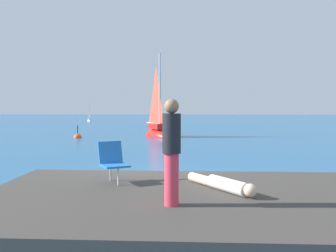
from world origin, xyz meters
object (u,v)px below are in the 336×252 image
Objects in this scene: sailboat_near at (158,132)px; sailboat_far at (89,120)px; person_standing at (172,149)px; beach_chair at (113,160)px; person_sunbather at (223,184)px; marker_buoy at (78,138)px.

sailboat_near reaches higher than sailboat_far.
person_standing is (13.46, -44.64, 1.37)m from sailboat_far.
sailboat_near is at bearing 151.54° from beach_chair.
beach_chair reaches higher than person_sunbather.
sailboat_near is at bearing -6.19° from person_standing.
person_standing is 2.03× the size of beach_chair.
sailboat_near is 5.61× the size of marker_buoy.
beach_chair reaches higher than marker_buoy.
marker_buoy is (6.28, -25.95, -0.16)m from sailboat_far.
beach_chair is at bearing 39.34° from person_sunbather.
person_standing is (-0.88, -1.02, 0.75)m from person_sunbather.
marker_buoy is at bearing 9.60° from person_standing.
sailboat_far is at bearing -16.42° from person_sunbather.
marker_buoy is (-7.18, 18.70, -1.53)m from person_standing.
person_sunbather is 19.45m from marker_buoy.
marker_buoy is (-8.06, 17.68, -0.78)m from person_sunbather.
person_sunbather is at bearing -65.49° from marker_buoy.
sailboat_near is 3.92× the size of person_standing.
sailboat_near is 5.47m from marker_buoy.
person_standing is at bearing -26.07° from sailboat_near.
sailboat_far is (-11.67, 25.09, -0.18)m from sailboat_near.
person_sunbather is 2.23m from beach_chair.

